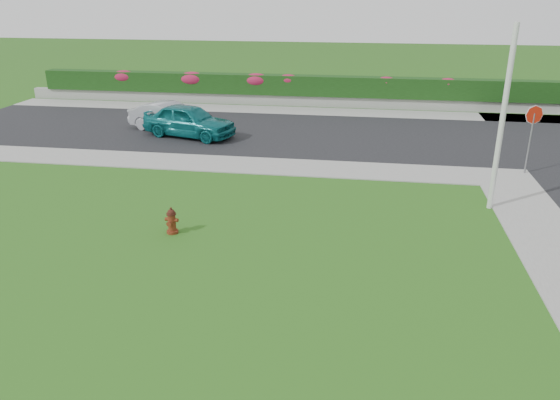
% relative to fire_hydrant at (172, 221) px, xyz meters
% --- Properties ---
extents(ground, '(120.00, 120.00, 0.00)m').
position_rel_fire_hydrant_xyz_m(ground, '(3.06, -2.70, -0.35)').
color(ground, black).
rests_on(ground, ground).
extents(street_far, '(26.00, 8.00, 0.04)m').
position_rel_fire_hydrant_xyz_m(street_far, '(-1.94, 11.30, -0.33)').
color(street_far, black).
rests_on(street_far, ground).
extents(sidewalk_far, '(24.00, 2.00, 0.04)m').
position_rel_fire_hydrant_xyz_m(sidewalk_far, '(-2.94, 6.30, -0.33)').
color(sidewalk_far, gray).
rests_on(sidewalk_far, ground).
extents(curb_corner, '(2.00, 2.00, 0.04)m').
position_rel_fire_hydrant_xyz_m(curb_corner, '(10.06, 6.30, -0.33)').
color(curb_corner, gray).
rests_on(curb_corner, ground).
extents(sidewalk_beyond, '(34.00, 2.00, 0.04)m').
position_rel_fire_hydrant_xyz_m(sidewalk_beyond, '(2.06, 16.30, -0.33)').
color(sidewalk_beyond, gray).
rests_on(sidewalk_beyond, ground).
extents(retaining_wall, '(34.00, 0.40, 0.60)m').
position_rel_fire_hydrant_xyz_m(retaining_wall, '(2.06, 17.80, -0.05)').
color(retaining_wall, gray).
rests_on(retaining_wall, ground).
extents(hedge, '(32.00, 0.90, 1.10)m').
position_rel_fire_hydrant_xyz_m(hedge, '(2.06, 17.90, 0.80)').
color(hedge, black).
rests_on(hedge, retaining_wall).
extents(fire_hydrant, '(0.39, 0.36, 0.75)m').
position_rel_fire_hydrant_xyz_m(fire_hydrant, '(0.00, 0.00, 0.00)').
color(fire_hydrant, '#4B0C0B').
rests_on(fire_hydrant, ground).
extents(sedan_teal, '(4.55, 2.83, 1.44)m').
position_rel_fire_hydrant_xyz_m(sedan_teal, '(-2.70, 10.03, 0.41)').
color(sedan_teal, '#0D6264').
rests_on(sedan_teal, street_far).
extents(sedan_silver, '(4.15, 2.53, 1.29)m').
position_rel_fire_hydrant_xyz_m(sedan_silver, '(-3.96, 10.96, 0.33)').
color(sedan_silver, '#AEB0B7').
rests_on(sedan_silver, street_far).
extents(utility_pole, '(0.16, 0.16, 5.43)m').
position_rel_fire_hydrant_xyz_m(utility_pole, '(8.98, 3.27, 2.36)').
color(utility_pole, silver).
rests_on(utility_pole, ground).
extents(stop_sign, '(0.65, 0.24, 2.51)m').
position_rel_fire_hydrant_xyz_m(stop_sign, '(10.88, 6.90, 1.50)').
color(stop_sign, slate).
rests_on(stop_sign, ground).
extents(flower_clump_a, '(1.40, 0.90, 0.70)m').
position_rel_fire_hydrant_xyz_m(flower_clump_a, '(-9.14, 17.80, 1.07)').
color(flower_clump_a, '#BB2041').
rests_on(flower_clump_a, hedge).
extents(flower_clump_b, '(1.55, 0.99, 0.77)m').
position_rel_fire_hydrant_xyz_m(flower_clump_b, '(-4.97, 17.80, 1.04)').
color(flower_clump_b, '#BB2041').
rests_on(flower_clump_b, hedge).
extents(flower_clump_c, '(1.47, 0.94, 0.73)m').
position_rel_fire_hydrant_xyz_m(flower_clump_c, '(-1.17, 17.80, 1.05)').
color(flower_clump_c, '#BB2041').
rests_on(flower_clump_c, hedge).
extents(flower_clump_d, '(1.18, 0.76, 0.59)m').
position_rel_fire_hydrant_xyz_m(flower_clump_d, '(0.66, 17.80, 1.11)').
color(flower_clump_d, '#BB2041').
rests_on(flower_clump_d, hedge).
extents(flower_clump_e, '(1.10, 0.71, 0.55)m').
position_rel_fire_hydrant_xyz_m(flower_clump_e, '(6.10, 17.80, 1.13)').
color(flower_clump_e, '#BB2041').
rests_on(flower_clump_e, hedge).
extents(flower_clump_f, '(1.11, 0.71, 0.55)m').
position_rel_fire_hydrant_xyz_m(flower_clump_f, '(9.38, 17.80, 1.13)').
color(flower_clump_f, '#BB2041').
rests_on(flower_clump_f, hedge).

